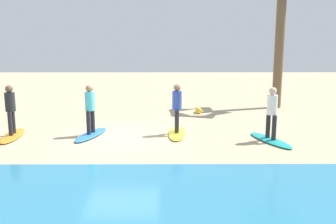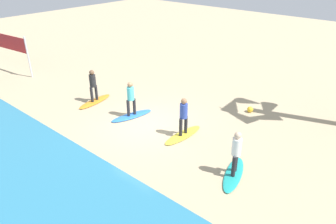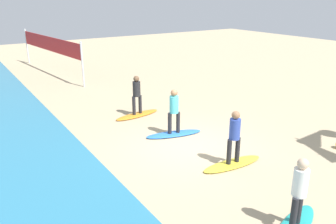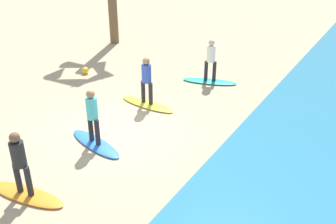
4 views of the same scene
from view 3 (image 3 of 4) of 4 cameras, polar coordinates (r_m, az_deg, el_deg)
The scene contains 9 objects.
ground_plane at distance 11.74m, azimuth 3.29°, elevation -5.64°, with size 60.00×60.00×0.00m, color tan.
surfer_teal at distance 7.87m, azimuth 21.07°, elevation -11.77°, with size 0.32×0.44×1.64m.
surfboard_yellow at distance 10.63m, azimuth 10.69°, elevation -8.48°, with size 2.10×0.56×0.09m, color yellow.
surfer_yellow at distance 10.22m, azimuth 11.02°, elevation -3.54°, with size 0.32×0.46×1.64m.
surfboard_blue at distance 12.56m, azimuth 0.98°, elevation -3.67°, with size 2.10×0.56×0.09m, color blue.
surfer_blue at distance 12.22m, azimuth 1.01°, elevation 0.62°, with size 0.32×0.45×1.64m.
surfboard_orange at distance 14.59m, azimuth -5.12°, elevation -0.45°, with size 2.10×0.56×0.09m, color orange.
surfer_orange at distance 14.29m, azimuth -5.24°, elevation 3.30°, with size 0.32×0.46×1.64m.
volleyball_net at distance 23.42m, azimuth -19.12°, elevation 10.42°, with size 9.04×1.12×2.50m.
Camera 3 is at (-8.56, 6.37, 4.91)m, focal length 36.59 mm.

